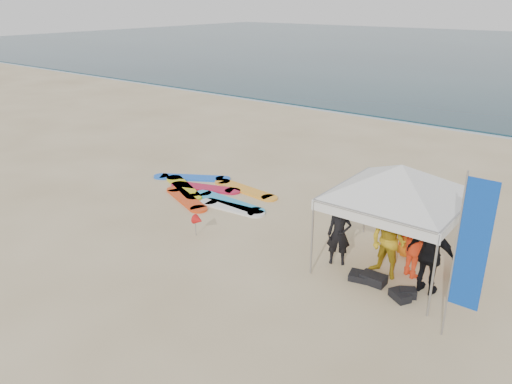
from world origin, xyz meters
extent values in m
plane|color=beige|center=(0.00, 0.00, 0.00)|extent=(120.00, 120.00, 0.00)
cube|color=silver|center=(0.00, 18.20, 0.00)|extent=(160.00, 1.20, 0.01)
imported|color=black|center=(2.42, 2.43, 0.79)|extent=(0.69, 0.60, 1.58)
imported|color=gold|center=(3.62, 2.57, 0.91)|extent=(0.99, 0.84, 1.81)
imported|color=#F43815|center=(4.13, 2.97, 0.88)|extent=(1.31, 1.10, 1.76)
imported|color=black|center=(4.64, 2.47, 0.93)|extent=(1.13, 0.54, 1.87)
imported|color=orange|center=(3.76, 3.86, 0.97)|extent=(0.95, 0.62, 1.93)
imported|color=orange|center=(5.03, 3.51, 0.47)|extent=(0.34, 0.89, 0.94)
cylinder|color=#A5A5A8|center=(2.16, 4.44, 0.94)|extent=(0.05, 0.05, 1.89)
cylinder|color=#A5A5A8|center=(4.99, 4.44, 0.94)|extent=(0.05, 0.05, 1.89)
cylinder|color=#A5A5A8|center=(2.16, 1.60, 0.94)|extent=(0.05, 0.05, 1.89)
cylinder|color=#A5A5A8|center=(4.99, 1.60, 0.94)|extent=(0.05, 0.05, 1.89)
cube|color=white|center=(3.57, 1.60, 1.77)|extent=(2.93, 0.02, 0.24)
cube|color=white|center=(3.57, 4.44, 1.77)|extent=(2.93, 0.02, 0.24)
cube|color=white|center=(2.16, 3.02, 1.77)|extent=(0.02, 2.93, 0.24)
cube|color=white|center=(4.99, 3.02, 1.77)|extent=(0.02, 2.93, 0.24)
pyramid|color=white|center=(3.57, 3.02, 2.65)|extent=(4.01, 4.01, 0.76)
cylinder|color=#A5A5A8|center=(5.43, 1.17, 1.70)|extent=(0.04, 0.04, 3.40)
cube|color=#0B40B2|center=(5.72, 1.17, 2.04)|extent=(0.53, 0.03, 2.52)
cylinder|color=#A5A5A8|center=(-1.43, 1.39, 0.30)|extent=(0.02, 0.02, 0.60)
cone|color=red|center=(-1.31, 1.39, 0.50)|extent=(0.28, 0.28, 0.28)
cube|color=black|center=(3.55, 2.10, 0.11)|extent=(0.56, 0.36, 0.22)
cube|color=black|center=(4.29, 1.84, 0.09)|extent=(0.55, 0.50, 0.18)
cube|color=black|center=(3.23, 2.06, 0.08)|extent=(0.58, 0.51, 0.16)
cube|color=black|center=(4.39, 2.03, 0.10)|extent=(0.44, 0.41, 0.20)
cube|color=yellow|center=(-4.34, 3.78, 0.04)|extent=(2.12, 1.39, 0.07)
cube|color=#2BA4E6|center=(-2.22, 3.72, 0.04)|extent=(2.34, 0.64, 0.07)
cube|color=#BA153B|center=(-3.70, 4.20, 0.04)|extent=(2.09, 1.16, 0.07)
cube|color=#FFA32A|center=(-2.51, 4.90, 0.04)|extent=(2.27, 0.76, 0.07)
cube|color=blue|center=(-4.80, 4.67, 0.04)|extent=(2.26, 1.63, 0.07)
cube|color=white|center=(-1.85, 3.43, 0.04)|extent=(1.82, 0.71, 0.07)
cube|color=#E94213|center=(-3.50, 3.08, 0.04)|extent=(2.01, 1.22, 0.07)
camera|label=1|loc=(7.47, -7.45, 6.16)|focal=35.00mm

